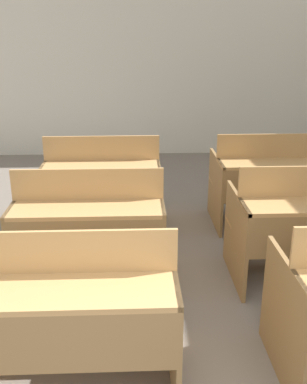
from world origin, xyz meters
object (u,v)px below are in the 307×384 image
at_px(bench_third_left, 103,183).
at_px(bench_third_right, 271,180).
at_px(bench_front_left, 72,312).
at_px(bench_second_left, 90,228).
at_px(bench_second_right, 307,224).

bearing_deg(bench_third_left, bench_third_right, 0.72).
height_order(bench_front_left, bench_third_left, same).
relative_size(bench_front_left, bench_second_left, 1.00).
relative_size(bench_second_left, bench_third_left, 1.00).
height_order(bench_front_left, bench_third_right, same).
distance_m(bench_front_left, bench_third_left, 2.20).
bearing_deg(bench_second_left, bench_third_right, 33.02).
xyz_separation_m(bench_second_left, bench_second_right, (1.70, 0.00, 0.00)).
xyz_separation_m(bench_second_left, bench_third_left, (0.03, 1.11, 0.00)).
bearing_deg(bench_third_right, bench_second_right, -91.84).
bearing_deg(bench_third_left, bench_front_left, -90.68).
distance_m(bench_second_right, bench_third_right, 1.13).
xyz_separation_m(bench_second_right, bench_third_right, (0.04, 1.13, 0.00)).
xyz_separation_m(bench_second_right, bench_third_left, (-1.67, 1.11, 0.00)).
height_order(bench_second_left, bench_third_right, same).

